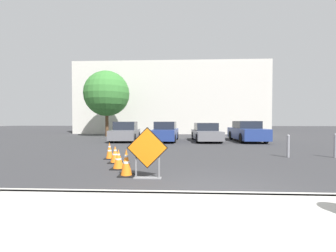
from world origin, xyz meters
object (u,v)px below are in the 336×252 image
Objects in this scene: traffic_cone_second at (118,159)px; parked_car_nearest at (126,132)px; traffic_cone_third at (115,155)px; parked_car_fourth at (247,132)px; traffic_cone_fourth at (110,151)px; parked_car_third at (206,133)px; bollard_second at (335,145)px; traffic_cone_nearest at (126,163)px; road_closed_sign at (147,152)px; bollard_nearest at (288,145)px; parked_car_second at (165,132)px.

parked_car_nearest is at bearing 102.12° from traffic_cone_second.
parked_car_fourth is (7.49, 8.96, 0.41)m from traffic_cone_third.
parked_car_third is at bearing 58.92° from traffic_cone_fourth.
traffic_cone_nearest is at bearing -156.73° from bollard_second.
road_closed_sign is 0.30× the size of parked_car_fourth.
traffic_cone_third is at bearing 124.56° from road_closed_sign.
traffic_cone_third is at bearing -167.50° from bollard_nearest.
parked_car_fourth is at bearing 176.74° from parked_car_nearest.
parked_car_second is 6.14m from parked_car_fourth.
traffic_cone_second is at bearing 53.26° from parked_car_fourth.
parked_car_fourth is 7.55m from bollard_second.
traffic_cone_nearest is 0.17× the size of parked_car_second.
road_closed_sign reaches higher than traffic_cone_fourth.
bollard_nearest is at bearing 131.09° from parked_car_second.
traffic_cone_third is 0.14× the size of parked_car_second.
road_closed_sign is 0.31× the size of parked_car_third.
parked_car_third is 7.81m from bollard_nearest.
road_closed_sign reaches higher than traffic_cone_nearest.
parked_car_nearest reaches higher than bollard_nearest.
parked_car_nearest is at bearing -2.32° from parked_car_third.
parked_car_nearest is 0.96× the size of parked_car_third.
traffic_cone_second is 12.24m from parked_car_fourth.
parked_car_fourth is (7.09, 9.97, 0.40)m from traffic_cone_second.
parked_car_fourth is (5.98, 11.15, -0.02)m from road_closed_sign.
traffic_cone_third is at bearing 61.24° from parked_car_third.
traffic_cone_nearest is at bearing 156.65° from road_closed_sign.
parked_car_second is at bearing 84.55° from traffic_cone_second.
parked_car_second is at bearing 175.51° from parked_car_nearest.
road_closed_sign reaches higher than bollard_nearest.
traffic_cone_nearest reaches higher than traffic_cone_fourth.
bollard_nearest is (6.13, 3.47, 0.14)m from traffic_cone_nearest.
parked_car_third is at bearing 121.48° from bollard_second.
road_closed_sign is at bearing 72.91° from parked_car_third.
parked_car_nearest is at bearing 145.37° from bollard_second.
traffic_cone_third is 8.97m from parked_car_second.
road_closed_sign is 2.19× the size of traffic_cone_second.
traffic_cone_nearest is at bearing 69.45° from parked_car_third.
parked_car_third is at bearing 176.59° from parked_car_nearest.
parked_car_fourth is 4.57× the size of bollard_second.
traffic_cone_nearest reaches higher than traffic_cone_second.
traffic_cone_nearest is at bearing -65.57° from traffic_cone_third.
parked_car_third is (4.41, 8.92, 0.33)m from traffic_cone_third.
traffic_cone_nearest is at bearing 90.84° from parked_car_second.
road_closed_sign is at bearing -46.61° from traffic_cone_second.
bollard_nearest is at bearing 34.27° from road_closed_sign.
parked_car_third is 4.68× the size of bollard_nearest.
traffic_cone_third is 0.14× the size of parked_car_third.
road_closed_sign is 11.49m from parked_car_third.
road_closed_sign reaches higher than traffic_cone_second.
parked_car_third is at bearing 68.02° from traffic_cone_second.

